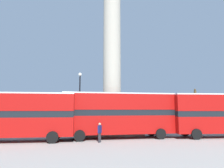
# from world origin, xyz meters

# --- Properties ---
(ground_plane) EXTENTS (200.00, 200.00, 0.00)m
(ground_plane) POSITION_xyz_m (0.00, 0.00, 0.00)
(ground_plane) COLOR #9E9B93
(monument_column) EXTENTS (6.14, 6.14, 19.51)m
(monument_column) POSITION_xyz_m (0.00, 0.00, 6.32)
(monument_column) COLOR #ADA593
(monument_column) RESTS_ON ground_plane
(bus_a) EXTENTS (10.98, 3.25, 4.40)m
(bus_a) POSITION_xyz_m (0.20, -3.93, 2.43)
(bus_a) COLOR #A80F0C
(bus_a) RESTS_ON ground_plane
(bus_c) EXTENTS (11.33, 2.86, 4.26)m
(bus_c) POSITION_xyz_m (-9.71, -4.90, 2.36)
(bus_c) COLOR #A80F0C
(bus_c) RESTS_ON ground_plane
(equestrian_statue) EXTENTS (4.48, 4.15, 5.82)m
(equestrian_statue) POSITION_xyz_m (12.68, 3.71, 1.53)
(equestrian_statue) COLOR #ADA593
(equestrian_statue) RESTS_ON ground_plane
(street_lamp) EXTENTS (0.37, 0.37, 6.78)m
(street_lamp) POSITION_xyz_m (-3.74, -1.89, 3.47)
(street_lamp) COLOR black
(street_lamp) RESTS_ON ground_plane
(pedestrian_near_lamp) EXTENTS (0.37, 0.46, 1.66)m
(pedestrian_near_lamp) POSITION_xyz_m (-1.81, -6.16, 0.92)
(pedestrian_near_lamp) COLOR #28282D
(pedestrian_near_lamp) RESTS_ON ground_plane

